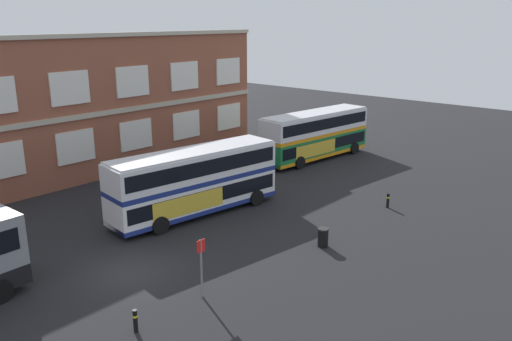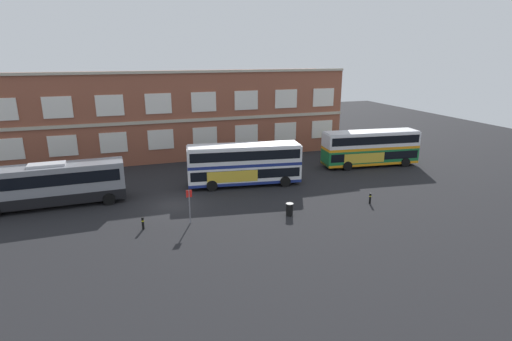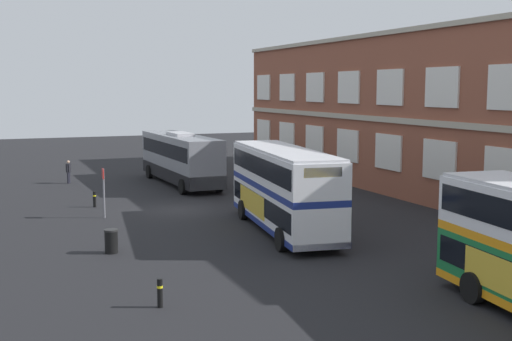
{
  "view_description": "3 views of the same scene",
  "coord_description": "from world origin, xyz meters",
  "px_view_note": "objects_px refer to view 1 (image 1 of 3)",
  "views": [
    {
      "loc": [
        -12.98,
        -19.47,
        11.71
      ],
      "look_at": [
        12.09,
        2.55,
        1.92
      ],
      "focal_mm": 36.66,
      "sensor_mm": 36.0,
      "label": 1
    },
    {
      "loc": [
        -3.42,
        -32.91,
        12.63
      ],
      "look_at": [
        7.6,
        0.37,
        2.29
      ],
      "focal_mm": 28.16,
      "sensor_mm": 36.0,
      "label": 2
    },
    {
      "loc": [
        36.32,
        -9.87,
        7.03
      ],
      "look_at": [
        7.2,
        1.96,
        3.06
      ],
      "focal_mm": 46.09,
      "sensor_mm": 36.0,
      "label": 3
    }
  ],
  "objects_px": {
    "double_decker_near": "(195,181)",
    "safety_bollard_east": "(135,321)",
    "bus_stand_flag": "(201,263)",
    "station_litter_bin": "(323,237)",
    "safety_bollard_west": "(388,200)",
    "double_decker_middle": "(315,134)"
  },
  "relations": [
    {
      "from": "double_decker_near",
      "to": "bus_stand_flag",
      "type": "height_order",
      "value": "double_decker_near"
    },
    {
      "from": "double_decker_near",
      "to": "safety_bollard_east",
      "type": "xyz_separation_m",
      "value": [
        -10.14,
        -7.67,
        -1.66
      ]
    },
    {
      "from": "safety_bollard_west",
      "to": "double_decker_near",
      "type": "bearing_deg",
      "value": 136.54
    },
    {
      "from": "double_decker_near",
      "to": "safety_bollard_west",
      "type": "bearing_deg",
      "value": -43.46
    },
    {
      "from": "safety_bollard_west",
      "to": "safety_bollard_east",
      "type": "height_order",
      "value": "same"
    },
    {
      "from": "double_decker_middle",
      "to": "station_litter_bin",
      "type": "distance_m",
      "value": 18.16
    },
    {
      "from": "safety_bollard_east",
      "to": "bus_stand_flag",
      "type": "bearing_deg",
      "value": 0.04
    },
    {
      "from": "double_decker_near",
      "to": "safety_bollard_east",
      "type": "bearing_deg",
      "value": -142.91
    },
    {
      "from": "double_decker_near",
      "to": "double_decker_middle",
      "type": "distance_m",
      "value": 15.88
    },
    {
      "from": "station_litter_bin",
      "to": "safety_bollard_west",
      "type": "height_order",
      "value": "station_litter_bin"
    },
    {
      "from": "bus_stand_flag",
      "to": "station_litter_bin",
      "type": "xyz_separation_m",
      "value": [
        7.84,
        -0.97,
        -1.12
      ]
    },
    {
      "from": "double_decker_middle",
      "to": "station_litter_bin",
      "type": "bearing_deg",
      "value": -143.49
    },
    {
      "from": "safety_bollard_west",
      "to": "safety_bollard_east",
      "type": "relative_size",
      "value": 1.0
    },
    {
      "from": "bus_stand_flag",
      "to": "station_litter_bin",
      "type": "distance_m",
      "value": 7.98
    },
    {
      "from": "safety_bollard_east",
      "to": "station_litter_bin",
      "type": "bearing_deg",
      "value": -4.88
    },
    {
      "from": "bus_stand_flag",
      "to": "station_litter_bin",
      "type": "relative_size",
      "value": 2.62
    },
    {
      "from": "double_decker_middle",
      "to": "safety_bollard_east",
      "type": "distance_m",
      "value": 27.72
    },
    {
      "from": "bus_stand_flag",
      "to": "station_litter_bin",
      "type": "bearing_deg",
      "value": -7.06
    },
    {
      "from": "station_litter_bin",
      "to": "safety_bollard_west",
      "type": "bearing_deg",
      "value": 1.74
    },
    {
      "from": "bus_stand_flag",
      "to": "safety_bollard_east",
      "type": "relative_size",
      "value": 2.84
    },
    {
      "from": "safety_bollard_east",
      "to": "double_decker_near",
      "type": "bearing_deg",
      "value": 37.09
    },
    {
      "from": "double_decker_middle",
      "to": "safety_bollard_east",
      "type": "bearing_deg",
      "value": -159.27
    }
  ]
}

